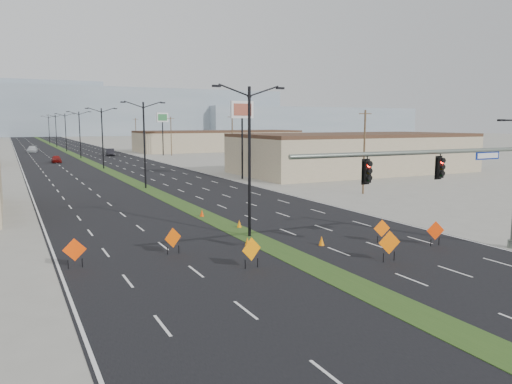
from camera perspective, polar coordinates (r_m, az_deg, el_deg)
name	(u,v)px	position (r m, az deg, el deg)	size (l,w,h in m)	color
ground	(362,289)	(24.09, 12.03, -10.79)	(600.00, 600.00, 0.00)	gray
road_surface	(79,157)	(118.86, -19.62, 3.79)	(25.00, 400.00, 0.02)	black
median_strip	(79,157)	(118.86, -19.62, 3.79)	(2.00, 400.00, 0.04)	#264318
building_se_near	(353,154)	(79.38, 11.07, 4.25)	(36.00, 18.00, 5.50)	tan
building_se_far	(219,141)	(138.15, -4.30, 5.78)	(44.00, 16.00, 5.00)	tan
mesa_center	(103,112)	(322.42, -17.07, 8.73)	(220.00, 50.00, 28.00)	gray
mesa_east	(306,121)	(363.99, 5.75, 8.12)	(160.00, 50.00, 18.00)	gray
signal_mast	(464,174)	(30.40, 22.63, 1.90)	(16.30, 0.60, 8.00)	slate
streetlight_0	(249,157)	(33.11, -0.76, 4.05)	(5.15, 0.24, 10.02)	black
streetlight_1	(144,142)	(59.54, -12.64, 5.59)	(5.15, 0.24, 10.02)	black
streetlight_2	(102,136)	(86.96, -17.15, 6.11)	(5.15, 0.24, 10.02)	black
streetlight_3	(80,133)	(114.66, -19.49, 6.37)	(5.15, 0.24, 10.02)	black
streetlight_4	(66,131)	(142.48, -20.93, 6.52)	(5.15, 0.24, 10.02)	black
streetlight_5	(56,130)	(170.36, -21.89, 6.62)	(5.15, 0.24, 10.02)	black
streetlight_6	(49,129)	(198.27, -22.58, 6.69)	(5.15, 0.24, 10.02)	black
utility_pole_0	(364,151)	(54.93, 12.26, 4.64)	(1.60, 0.20, 9.00)	#4C3823
utility_pole_1	(232,140)	(85.05, -2.73, 5.92)	(1.60, 0.20, 9.00)	#4C3823
utility_pole_2	(171,136)	(117.90, -9.68, 6.38)	(1.60, 0.20, 9.00)	#4C3823
utility_pole_3	(136,133)	(151.71, -13.57, 6.60)	(1.60, 0.20, 9.00)	#4C3823
car_left	(56,159)	(103.41, -21.86, 3.52)	(1.69, 4.19, 1.43)	maroon
car_mid	(110,152)	(121.05, -16.32, 4.39)	(1.74, 5.00, 1.65)	black
car_far	(32,149)	(141.14, -24.20, 4.47)	(2.29, 5.63, 1.63)	silver
construction_sign_0	(75,251)	(28.16, -20.03, -6.33)	(1.22, 0.21, 1.63)	#F54005
construction_sign_1	(251,250)	(26.46, -0.52, -6.68)	(1.23, 0.36, 1.68)	orange
construction_sign_2	(173,239)	(29.68, -9.47, -5.29)	(1.12, 0.47, 1.58)	#E04E04
construction_sign_3	(382,229)	(33.13, 14.18, -4.15)	(1.09, 0.32, 1.48)	#FF6205
construction_sign_4	(389,244)	(28.64, 14.99, -5.71)	(1.31, 0.30, 1.76)	#EB6304
construction_sign_5	(435,231)	(33.17, 19.82, -4.26)	(1.15, 0.37, 1.58)	red
cone_0	(247,241)	(31.43, -0.99, -5.67)	(0.32, 0.32, 0.53)	orange
cone_1	(322,241)	(31.68, 7.50, -5.57)	(0.36, 0.36, 0.61)	orange
cone_2	(239,224)	(36.62, -1.93, -3.66)	(0.37, 0.37, 0.61)	orange
cone_3	(202,213)	(41.04, -6.20, -2.42)	(0.38, 0.38, 0.63)	#DD3D04
pole_sign_east_near	(242,115)	(67.92, -1.60, 8.78)	(3.45, 0.71, 10.54)	black
pole_sign_east_far	(162,121)	(119.28, -10.65, 8.03)	(3.15, 1.49, 9.93)	black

